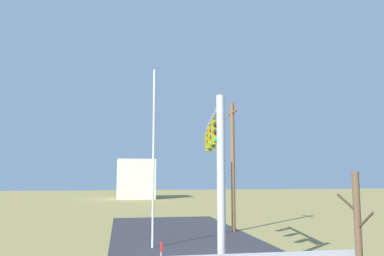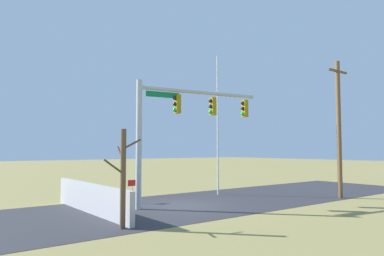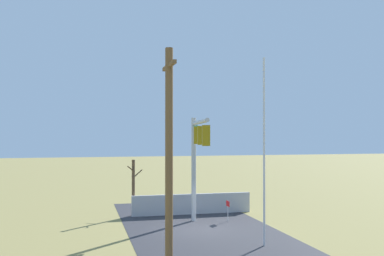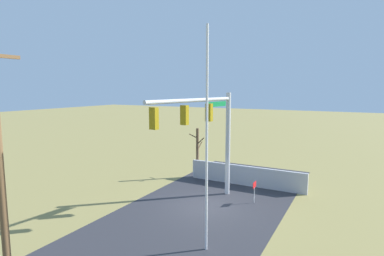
{
  "view_description": "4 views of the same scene",
  "coord_description": "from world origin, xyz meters",
  "px_view_note": "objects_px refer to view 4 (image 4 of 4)",
  "views": [
    {
      "loc": [
        15.31,
        -3.53,
        3.46
      ],
      "look_at": [
        -1.93,
        -0.41,
        5.57
      ],
      "focal_mm": 36.88,
      "sensor_mm": 36.0,
      "label": 1
    },
    {
      "loc": [
        10.79,
        14.86,
        2.83
      ],
      "look_at": [
        -0.56,
        0.07,
        3.95
      ],
      "focal_mm": 33.42,
      "sensor_mm": 36.0,
      "label": 2
    },
    {
      "loc": [
        -23.4,
        6.28,
        5.19
      ],
      "look_at": [
        -1.03,
        0.75,
        5.52
      ],
      "focal_mm": 41.49,
      "sensor_mm": 36.0,
      "label": 3
    },
    {
      "loc": [
        -14.72,
        -6.99,
        6.42
      ],
      "look_at": [
        -1.16,
        0.31,
        4.45
      ],
      "focal_mm": 28.95,
      "sensor_mm": 36.0,
      "label": 4
    }
  ],
  "objects_px": {
    "bare_tree": "(197,152)",
    "open_sign": "(254,187)",
    "flagpole": "(207,142)",
    "signal_mast": "(208,126)"
  },
  "relations": [
    {
      "from": "bare_tree",
      "to": "open_sign",
      "type": "xyz_separation_m",
      "value": [
        -3.2,
        -5.25,
        -0.94
      ]
    },
    {
      "from": "bare_tree",
      "to": "flagpole",
      "type": "bearing_deg",
      "value": -150.76
    },
    {
      "from": "signal_mast",
      "to": "open_sign",
      "type": "bearing_deg",
      "value": -58.22
    },
    {
      "from": "flagpole",
      "to": "open_sign",
      "type": "bearing_deg",
      "value": -1.77
    },
    {
      "from": "flagpole",
      "to": "open_sign",
      "type": "distance_m",
      "value": 6.82
    },
    {
      "from": "signal_mast",
      "to": "flagpole",
      "type": "distance_m",
      "value": 4.93
    },
    {
      "from": "signal_mast",
      "to": "open_sign",
      "type": "height_order",
      "value": "signal_mast"
    },
    {
      "from": "bare_tree",
      "to": "open_sign",
      "type": "height_order",
      "value": "bare_tree"
    },
    {
      "from": "open_sign",
      "to": "signal_mast",
      "type": "bearing_deg",
      "value": 121.78
    },
    {
      "from": "bare_tree",
      "to": "signal_mast",
      "type": "bearing_deg",
      "value": -146.73
    }
  ]
}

